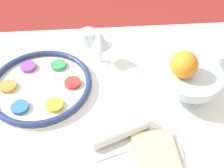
# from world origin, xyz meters

# --- Properties ---
(dining_table) EXTENTS (1.23, 0.83, 0.77)m
(dining_table) POSITION_xyz_m (0.00, 0.00, 0.39)
(dining_table) COLOR white
(dining_table) RESTS_ON ground_plane
(seder_plate) EXTENTS (0.35, 0.35, 0.03)m
(seder_plate) POSITION_xyz_m (-0.18, 0.07, 0.79)
(seder_plate) COLOR silver
(seder_plate) RESTS_ON dining_table
(wine_glass) EXTENTS (0.07, 0.07, 0.14)m
(wine_glass) POSITION_xyz_m (0.03, 0.19, 0.87)
(wine_glass) COLOR silver
(wine_glass) RESTS_ON dining_table
(fruit_stand) EXTENTS (0.20, 0.20, 0.11)m
(fruit_stand) POSITION_xyz_m (0.30, -0.00, 0.85)
(fruit_stand) COLOR silver
(fruit_stand) RESTS_ON dining_table
(orange_fruit) EXTENTS (0.08, 0.08, 0.08)m
(orange_fruit) POSITION_xyz_m (0.27, -0.01, 0.92)
(orange_fruit) COLOR orange
(orange_fruit) RESTS_ON fruit_stand
(bread_plate) EXTENTS (0.16, 0.16, 0.02)m
(bread_plate) POSITION_xyz_m (0.16, -0.20, 0.78)
(bread_plate) COLOR beige
(bread_plate) RESTS_ON dining_table
(napkin_roll) EXTENTS (0.18, 0.11, 0.05)m
(napkin_roll) POSITION_xyz_m (0.07, -0.14, 0.80)
(napkin_roll) COLOR white
(napkin_roll) RESTS_ON dining_table
(cup_near) EXTENTS (0.06, 0.06, 0.06)m
(cup_near) POSITION_xyz_m (0.46, 0.13, 0.80)
(cup_near) COLOR silver
(cup_near) RESTS_ON dining_table
(cup_far) EXTENTS (0.06, 0.06, 0.06)m
(cup_far) POSITION_xyz_m (-0.01, 0.31, 0.80)
(cup_far) COLOR silver
(cup_far) RESTS_ON dining_table
(spoon) EXTENTS (0.17, 0.07, 0.01)m
(spoon) POSITION_xyz_m (0.08, -0.18, 0.78)
(spoon) COLOR silver
(spoon) RESTS_ON dining_table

